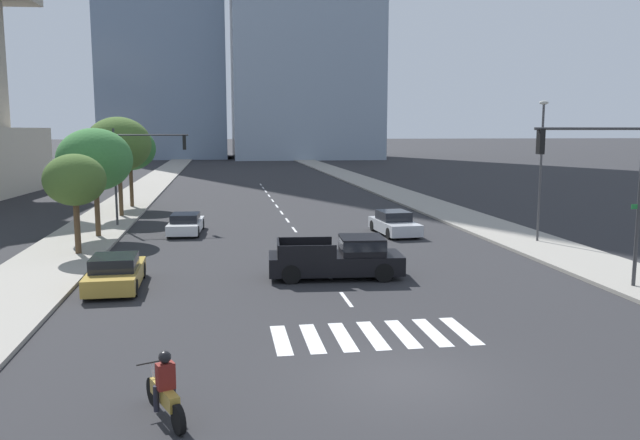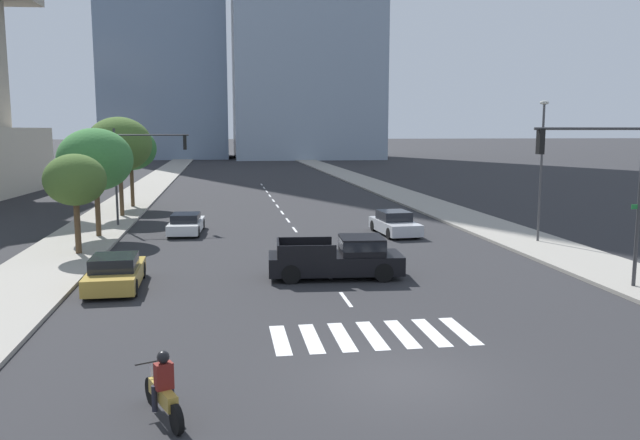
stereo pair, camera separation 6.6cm
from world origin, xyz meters
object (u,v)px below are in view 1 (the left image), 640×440
at_px(sedan_gold_2, 115,273).
at_px(traffic_signal_far, 142,159).
at_px(pickup_truck, 342,258).
at_px(street_lamp_east, 541,160).
at_px(street_tree_fourth, 130,149).
at_px(street_tree_nearest, 75,180).
at_px(sedan_white_0, 186,224).
at_px(street_tree_second, 95,160).
at_px(traffic_signal_near, 603,173).
at_px(street_tree_third, 119,145).
at_px(sedan_silver_1, 394,224).
at_px(motorcycle_lead, 165,392).

xyz_separation_m(sedan_gold_2, traffic_signal_far, (-0.68, 15.63, 3.61)).
distance_m(pickup_truck, street_lamp_east, 13.61).
bearing_deg(street_tree_fourth, street_tree_nearest, -90.00).
bearing_deg(sedan_white_0, street_tree_second, 106.00).
bearing_deg(traffic_signal_far, street_tree_second, -117.09).
distance_m(traffic_signal_near, traffic_signal_far, 26.38).
height_order(traffic_signal_near, street_lamp_east, street_lamp_east).
relative_size(street_tree_second, street_tree_third, 0.89).
bearing_deg(sedan_silver_1, street_tree_fourth, -135.84).
height_order(sedan_white_0, traffic_signal_near, traffic_signal_near).
xyz_separation_m(traffic_signal_near, traffic_signal_far, (-18.45, 18.86, -0.22)).
relative_size(motorcycle_lead, street_tree_third, 0.32).
distance_m(sedan_white_0, street_tree_third, 9.82).
bearing_deg(street_lamp_east, street_tree_third, 149.59).
height_order(motorcycle_lead, traffic_signal_far, traffic_signal_far).
height_order(traffic_signal_far, street_tree_fourth, street_tree_fourth).
relative_size(pickup_truck, street_tree_fourth, 0.92).
bearing_deg(pickup_truck, traffic_signal_far, 126.29).
bearing_deg(pickup_truck, street_lamp_east, 31.49).
bearing_deg(sedan_silver_1, traffic_signal_near, 12.16).
bearing_deg(street_tree_nearest, sedan_gold_2, -67.47).
height_order(pickup_truck, street_tree_nearest, street_tree_nearest).
xyz_separation_m(traffic_signal_near, street_tree_nearest, (-20.49, 9.82, -0.79)).
xyz_separation_m(traffic_signal_far, street_tree_second, (-2.05, -4.01, 0.15)).
distance_m(motorcycle_lead, sedan_white_0, 24.18).
bearing_deg(sedan_gold_2, traffic_signal_far, 1.30).
bearing_deg(sedan_gold_2, pickup_truck, -88.53).
distance_m(sedan_silver_1, street_tree_third, 19.61).
bearing_deg(street_lamp_east, sedan_silver_1, 148.65).
height_order(pickup_truck, street_lamp_east, street_lamp_east).
distance_m(sedan_white_0, street_tree_nearest, 8.25).
bearing_deg(street_tree_second, sedan_silver_1, -3.96).
distance_m(sedan_white_0, street_lamp_east, 19.92).
bearing_deg(pickup_truck, motorcycle_lead, -112.53).
bearing_deg(street_tree_second, traffic_signal_near, -35.94).
distance_m(pickup_truck, street_tree_third, 23.16).
distance_m(street_lamp_east, street_tree_fourth, 29.98).
relative_size(motorcycle_lead, pickup_truck, 0.38).
relative_size(pickup_truck, street_tree_third, 0.83).
xyz_separation_m(sedan_gold_2, traffic_signal_near, (17.76, -3.24, 3.83)).
xyz_separation_m(motorcycle_lead, street_tree_third, (-5.51, 31.57, 4.40)).
bearing_deg(street_tree_fourth, sedan_gold_2, -83.86).
bearing_deg(traffic_signal_near, street_tree_fourth, -54.38).
height_order(traffic_signal_near, street_tree_fourth, traffic_signal_near).
relative_size(traffic_signal_far, street_tree_third, 0.88).
bearing_deg(street_tree_second, pickup_truck, -44.13).
bearing_deg(sedan_white_0, traffic_signal_near, -131.31).
xyz_separation_m(sedan_white_0, traffic_signal_far, (-2.65, 2.99, 3.65)).
height_order(pickup_truck, sedan_white_0, pickup_truck).
bearing_deg(pickup_truck, traffic_signal_near, -17.90).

